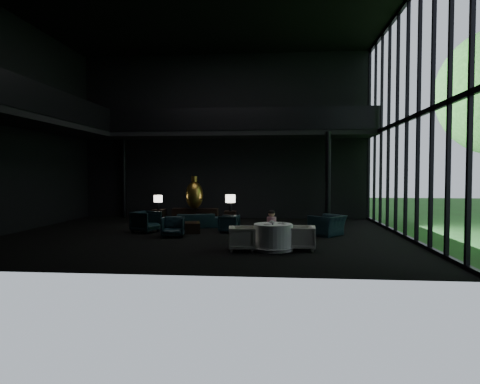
# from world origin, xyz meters

# --- Properties ---
(floor) EXTENTS (14.00, 12.00, 0.02)m
(floor) POSITION_xyz_m (0.00, 0.00, 0.00)
(floor) COLOR black
(floor) RESTS_ON ground
(ceiling) EXTENTS (14.00, 12.00, 0.02)m
(ceiling) POSITION_xyz_m (0.00, 0.00, 8.00)
(ceiling) COLOR black
(ceiling) RESTS_ON ground
(wall_back) EXTENTS (14.00, 0.04, 8.00)m
(wall_back) POSITION_xyz_m (0.00, 6.00, 4.00)
(wall_back) COLOR black
(wall_back) RESTS_ON ground
(wall_front) EXTENTS (14.00, 0.04, 8.00)m
(wall_front) POSITION_xyz_m (0.00, -6.00, 4.00)
(wall_front) COLOR black
(wall_front) RESTS_ON ground
(wall_left) EXTENTS (0.04, 12.00, 8.00)m
(wall_left) POSITION_xyz_m (-7.00, 0.00, 4.00)
(wall_left) COLOR black
(wall_left) RESTS_ON ground
(curtain_wall) EXTENTS (0.20, 12.00, 8.00)m
(curtain_wall) POSITION_xyz_m (6.95, 0.00, 4.00)
(curtain_wall) COLOR black
(curtain_wall) RESTS_ON ground
(mezzanine_left) EXTENTS (2.00, 12.00, 0.25)m
(mezzanine_left) POSITION_xyz_m (-6.00, 0.00, 4.00)
(mezzanine_left) COLOR black
(mezzanine_left) RESTS_ON wall_left
(mezzanine_back) EXTENTS (12.00, 2.00, 0.25)m
(mezzanine_back) POSITION_xyz_m (1.00, 5.00, 4.00)
(mezzanine_back) COLOR black
(mezzanine_back) RESTS_ON wall_back
(railing_left) EXTENTS (0.06, 12.00, 1.00)m
(railing_left) POSITION_xyz_m (-5.00, 0.00, 4.60)
(railing_left) COLOR black
(railing_left) RESTS_ON mezzanine_left
(railing_back) EXTENTS (12.00, 0.06, 1.00)m
(railing_back) POSITION_xyz_m (1.00, 4.00, 4.60)
(railing_back) COLOR black
(railing_back) RESTS_ON mezzanine_back
(column_nw) EXTENTS (0.24, 0.24, 4.00)m
(column_nw) POSITION_xyz_m (-5.00, 5.70, 2.00)
(column_nw) COLOR black
(column_nw) RESTS_ON floor
(column_ne) EXTENTS (0.24, 0.24, 4.00)m
(column_ne) POSITION_xyz_m (4.80, 4.00, 2.00)
(column_ne) COLOR black
(column_ne) RESTS_ON floor
(console) EXTENTS (2.02, 0.46, 0.64)m
(console) POSITION_xyz_m (-1.02, 3.71, 0.32)
(console) COLOR black
(console) RESTS_ON floor
(bronze_urn) EXTENTS (0.77, 0.77, 1.43)m
(bronze_urn) POSITION_xyz_m (-1.02, 3.56, 1.25)
(bronze_urn) COLOR #B5952C
(bronze_urn) RESTS_ON console
(side_table_left) EXTENTS (0.54, 0.54, 0.60)m
(side_table_left) POSITION_xyz_m (-2.62, 3.53, 0.30)
(side_table_left) COLOR black
(side_table_left) RESTS_ON floor
(table_lamp_left) EXTENTS (0.38, 0.38, 0.63)m
(table_lamp_left) POSITION_xyz_m (-2.62, 3.46, 1.05)
(table_lamp_left) COLOR black
(table_lamp_left) RESTS_ON side_table_left
(side_table_right) EXTENTS (0.51, 0.51, 0.56)m
(side_table_right) POSITION_xyz_m (0.58, 3.53, 0.28)
(side_table_right) COLOR black
(side_table_right) RESTS_ON floor
(table_lamp_right) EXTENTS (0.42, 0.42, 0.71)m
(table_lamp_right) POSITION_xyz_m (0.58, 3.47, 1.07)
(table_lamp_right) COLOR black
(table_lamp_right) RESTS_ON side_table_right
(sofa) EXTENTS (1.93, 1.06, 0.73)m
(sofa) POSITION_xyz_m (-0.70, 2.08, 0.36)
(sofa) COLOR black
(sofa) RESTS_ON floor
(lounge_armchair_west) EXTENTS (1.17, 1.20, 0.97)m
(lounge_armchair_west) POSITION_xyz_m (-2.24, 0.52, 0.48)
(lounge_armchair_west) COLOR black
(lounge_armchair_west) RESTS_ON floor
(lounge_armchair_east) EXTENTS (0.65, 0.69, 0.64)m
(lounge_armchair_east) POSITION_xyz_m (0.84, 0.76, 0.32)
(lounge_armchair_east) COLOR black
(lounge_armchair_east) RESTS_ON floor
(lounge_armchair_south) EXTENTS (0.81, 0.77, 0.75)m
(lounge_armchair_south) POSITION_xyz_m (-0.95, -0.55, 0.38)
(lounge_armchair_south) COLOR black
(lounge_armchair_south) RESTS_ON floor
(window_armchair) EXTENTS (1.29, 1.35, 0.99)m
(window_armchair) POSITION_xyz_m (4.37, 0.27, 0.50)
(window_armchair) COLOR black
(window_armchair) RESTS_ON floor
(coffee_table) EXTENTS (1.03, 1.03, 0.38)m
(coffee_table) POSITION_xyz_m (-0.67, 0.56, 0.19)
(coffee_table) COLOR black
(coffee_table) RESTS_ON floor
(dining_table) EXTENTS (1.25, 1.25, 0.75)m
(dining_table) POSITION_xyz_m (2.51, -2.77, 0.33)
(dining_table) COLOR white
(dining_table) RESTS_ON floor
(dining_chair_north) EXTENTS (0.80, 0.78, 0.67)m
(dining_chair_north) POSITION_xyz_m (2.37, -1.78, 0.33)
(dining_chair_north) COLOR beige
(dining_chair_north) RESTS_ON floor
(dining_chair_east) EXTENTS (0.72, 0.76, 0.75)m
(dining_chair_east) POSITION_xyz_m (3.33, -2.66, 0.37)
(dining_chair_east) COLOR beige
(dining_chair_east) RESTS_ON floor
(dining_chair_west) EXTENTS (0.74, 0.78, 0.74)m
(dining_chair_west) POSITION_xyz_m (1.64, -2.89, 0.37)
(dining_chair_west) COLOR beige
(dining_chair_west) RESTS_ON floor
(child) EXTENTS (0.29, 0.29, 0.62)m
(child) POSITION_xyz_m (2.45, -1.90, 0.76)
(child) COLOR #C29AAE
(child) RESTS_ON dining_chair_north
(plate_a) EXTENTS (0.28, 0.28, 0.01)m
(plate_a) POSITION_xyz_m (2.36, -2.99, 0.76)
(plate_a) COLOR white
(plate_a) RESTS_ON dining_table
(plate_b) EXTENTS (0.26, 0.26, 0.01)m
(plate_b) POSITION_xyz_m (2.73, -2.62, 0.76)
(plate_b) COLOR white
(plate_b) RESTS_ON dining_table
(saucer) EXTENTS (0.15, 0.15, 0.01)m
(saucer) POSITION_xyz_m (2.82, -2.80, 0.76)
(saucer) COLOR white
(saucer) RESTS_ON dining_table
(coffee_cup) EXTENTS (0.09, 0.09, 0.06)m
(coffee_cup) POSITION_xyz_m (2.80, -2.85, 0.79)
(coffee_cup) COLOR white
(coffee_cup) RESTS_ON saucer
(cereal_bowl) EXTENTS (0.16, 0.16, 0.08)m
(cereal_bowl) POSITION_xyz_m (2.47, -2.59, 0.79)
(cereal_bowl) COLOR white
(cereal_bowl) RESTS_ON dining_table
(cream_pot) EXTENTS (0.06, 0.06, 0.06)m
(cream_pot) POSITION_xyz_m (2.50, -2.99, 0.78)
(cream_pot) COLOR #99999E
(cream_pot) RESTS_ON dining_table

